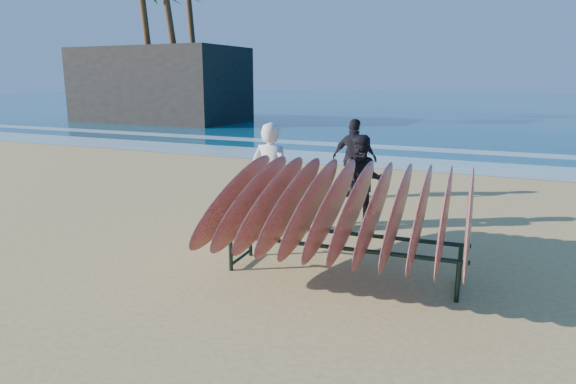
{
  "coord_description": "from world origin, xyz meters",
  "views": [
    {
      "loc": [
        3.06,
        -5.9,
        2.58
      ],
      "look_at": [
        0.0,
        0.8,
        0.95
      ],
      "focal_mm": 32.0,
      "sensor_mm": 36.0,
      "label": 1
    }
  ],
  "objects_px": {
    "person_white": "(271,178)",
    "building": "(160,85)",
    "person_dark_b": "(354,159)",
    "person_dark_a": "(363,181)",
    "surfboard_rack": "(343,207)"
  },
  "relations": [
    {
      "from": "surfboard_rack",
      "to": "person_dark_a",
      "type": "height_order",
      "value": "person_dark_a"
    },
    {
      "from": "person_dark_b",
      "to": "building",
      "type": "height_order",
      "value": "building"
    },
    {
      "from": "surfboard_rack",
      "to": "person_dark_a",
      "type": "xyz_separation_m",
      "value": [
        -0.45,
        2.4,
        -0.14
      ]
    },
    {
      "from": "surfboard_rack",
      "to": "person_white",
      "type": "distance_m",
      "value": 2.3
    },
    {
      "from": "person_white",
      "to": "building",
      "type": "xyz_separation_m",
      "value": [
        -16.47,
        18.05,
        1.26
      ]
    },
    {
      "from": "building",
      "to": "person_dark_a",
      "type": "bearing_deg",
      "value": -43.87
    },
    {
      "from": "surfboard_rack",
      "to": "person_dark_a",
      "type": "relative_size",
      "value": 2.06
    },
    {
      "from": "person_white",
      "to": "person_dark_a",
      "type": "distance_m",
      "value": 1.63
    },
    {
      "from": "surfboard_rack",
      "to": "building",
      "type": "height_order",
      "value": "building"
    },
    {
      "from": "surfboard_rack",
      "to": "person_dark_a",
      "type": "bearing_deg",
      "value": 96.21
    },
    {
      "from": "person_white",
      "to": "person_dark_b",
      "type": "height_order",
      "value": "person_white"
    },
    {
      "from": "person_white",
      "to": "person_dark_b",
      "type": "bearing_deg",
      "value": -99.74
    },
    {
      "from": "person_dark_a",
      "to": "person_dark_b",
      "type": "relative_size",
      "value": 0.94
    },
    {
      "from": "surfboard_rack",
      "to": "building",
      "type": "bearing_deg",
      "value": 128.76
    },
    {
      "from": "building",
      "to": "person_white",
      "type": "bearing_deg",
      "value": -47.61
    }
  ]
}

